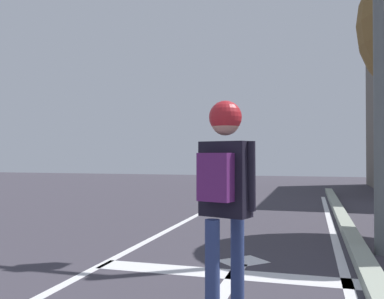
% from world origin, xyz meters
% --- Properties ---
extents(lane_line_center, '(0.12, 20.00, 0.01)m').
position_xyz_m(lane_line_center, '(0.42, 6.00, 0.00)').
color(lane_line_center, silver).
rests_on(lane_line_center, ground).
extents(lane_line_curbside, '(0.12, 20.00, 0.01)m').
position_xyz_m(lane_line_curbside, '(3.32, 6.00, 0.00)').
color(lane_line_curbside, silver).
rests_on(lane_line_curbside, ground).
extents(stop_bar, '(3.05, 0.40, 0.01)m').
position_xyz_m(stop_bar, '(1.95, 6.27, 0.00)').
color(stop_bar, silver).
rests_on(stop_bar, ground).
extents(lane_arrow_stem, '(0.16, 1.40, 0.01)m').
position_xyz_m(lane_arrow_stem, '(2.10, 6.05, 0.00)').
color(lane_arrow_stem, silver).
rests_on(lane_arrow_stem, ground).
extents(lane_arrow_head, '(0.71, 0.71, 0.01)m').
position_xyz_m(lane_arrow_head, '(2.10, 6.90, 0.00)').
color(lane_arrow_head, silver).
rests_on(lane_arrow_head, ground).
extents(curb_strip, '(0.24, 24.00, 0.14)m').
position_xyz_m(curb_strip, '(3.57, 6.00, 0.07)').
color(curb_strip, '#9BA493').
rests_on(curb_strip, ground).
extents(skater, '(0.45, 0.62, 1.72)m').
position_xyz_m(skater, '(2.31, 4.65, 1.18)').
color(skater, navy).
rests_on(skater, skateboard).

